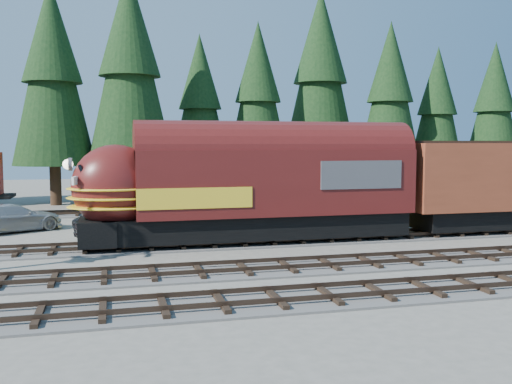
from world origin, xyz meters
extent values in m
plane|color=#6B665B|center=(0.00, 0.00, 0.00)|extent=(120.00, 120.00, 0.00)
cube|color=#4C4947|center=(10.00, 4.00, 0.04)|extent=(68.00, 3.20, 0.08)
cube|color=#38281E|center=(10.00, 3.28, 0.25)|extent=(68.00, 0.08, 0.16)
cube|color=#38281E|center=(10.00, 4.72, 0.25)|extent=(68.00, 0.08, 0.16)
cube|color=#4C4947|center=(-10.00, 18.00, 0.04)|extent=(32.00, 3.20, 0.08)
cube|color=#38281E|center=(-10.00, 17.28, 0.25)|extent=(32.00, 0.08, 0.16)
cube|color=#38281E|center=(-10.00, 18.72, 0.25)|extent=(32.00, 0.08, 0.16)
cube|color=yellow|center=(0.00, 10.50, 1.70)|extent=(12.00, 6.00, 3.40)
cube|color=gold|center=(0.00, 10.50, 4.12)|extent=(11.88, 3.30, 1.44)
cube|color=white|center=(-6.04, 9.50, 2.20)|extent=(0.06, 2.40, 0.60)
cone|color=black|center=(-13.70, 25.41, 10.75)|extent=(6.56, 6.56, 14.94)
cone|color=black|center=(-7.61, 24.13, 11.34)|extent=(6.92, 6.92, 15.75)
cone|color=black|center=(-1.30, 27.93, 8.81)|extent=(5.38, 5.38, 12.25)
cone|color=black|center=(3.90, 27.03, 9.51)|extent=(5.81, 5.81, 13.22)
cone|color=black|center=(10.44, 28.38, 11.68)|extent=(7.13, 7.13, 16.24)
cone|color=black|center=(15.73, 24.31, 9.55)|extent=(5.83, 5.83, 13.27)
cone|color=black|center=(21.16, 25.17, 8.42)|extent=(5.14, 5.14, 11.70)
cone|color=black|center=(26.91, 24.45, 8.75)|extent=(5.34, 5.34, 12.17)
cube|color=black|center=(-2.01, 4.00, 0.93)|extent=(15.45, 2.77, 1.19)
cube|color=#531513|center=(-1.14, 4.00, 3.15)|extent=(14.10, 3.25, 3.25)
ellipsoid|color=#531513|center=(-9.06, 4.00, 3.04)|extent=(4.12, 3.19, 4.01)
cube|color=#38383A|center=(2.87, 4.00, 3.53)|extent=(4.34, 3.31, 1.41)
sphere|color=white|center=(-11.21, 4.00, 4.13)|extent=(0.48, 0.48, 0.48)
imported|color=black|center=(-8.06, 6.57, 0.87)|extent=(6.79, 4.38, 1.74)
imported|color=#A6A9AE|center=(-14.83, 11.11, 0.81)|extent=(5.99, 4.75, 1.62)
camera|label=1|loc=(-9.27, -23.86, 5.15)|focal=40.00mm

